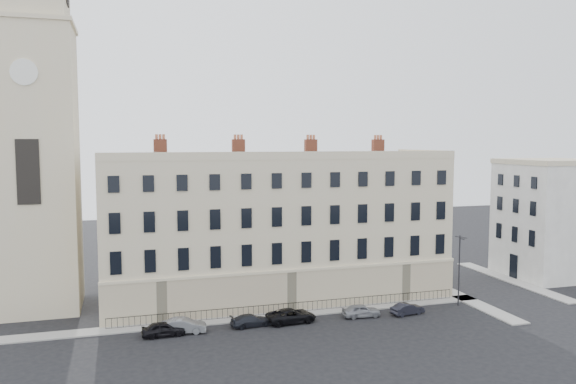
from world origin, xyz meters
The scene contains 15 objects.
ground centered at (0.00, 0.00, 0.00)m, with size 160.00×160.00×0.00m, color black.
terrace centered at (-5.97, 11.97, 7.50)m, with size 36.22×12.22×17.00m.
church_tower centered at (-30.00, 14.00, 18.66)m, with size 8.00×8.13×44.00m.
adjacent_building centered at (29.00, 11.00, 7.00)m, with size 10.00×10.00×14.00m, color beige.
pavement_terrace centered at (-10.00, 5.00, 0.06)m, with size 48.00×2.00×0.12m, color gray.
pavement_east_return centered at (13.00, 8.00, 0.06)m, with size 2.00×24.00×0.12m, color gray.
pavement_adjacent centered at (23.00, 10.00, 0.06)m, with size 2.00×20.00×0.12m, color gray.
railings centered at (-6.00, 5.40, 0.55)m, with size 35.00×0.04×0.96m.
car_a centered at (-18.66, 2.34, 0.64)m, with size 1.51×3.74×1.28m, color black.
car_b centered at (-16.93, 2.67, 0.65)m, with size 1.38×3.97×1.31m, color slate.
car_c centered at (-10.85, 2.73, 0.55)m, with size 1.54×3.78×1.10m, color black.
car_d centered at (-7.02, 2.71, 0.65)m, with size 2.16×4.68×1.30m, color black.
car_e centered at (-0.12, 2.36, 0.63)m, with size 1.48×3.68×1.25m, color gray.
car_f centered at (4.52, 1.82, 0.56)m, with size 1.19×3.40×1.12m, color black.
streetlamp centered at (10.96, 2.98, 4.03)m, with size 0.76×1.48×7.28m.
Camera 1 is at (-21.75, -45.90, 16.78)m, focal length 35.00 mm.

